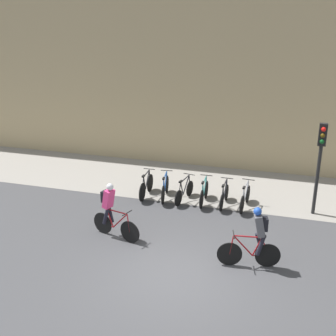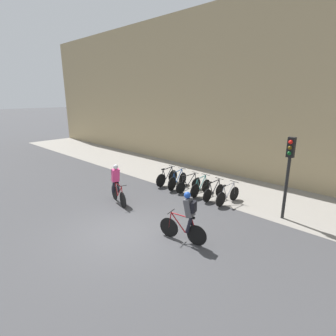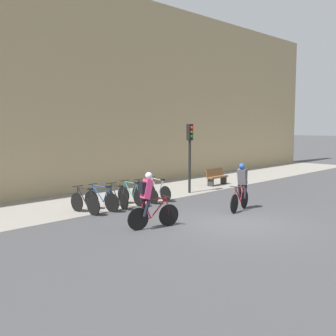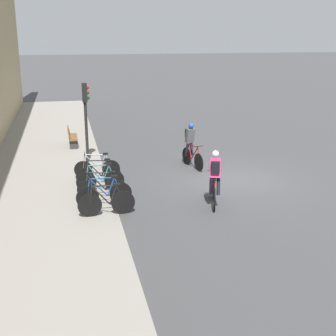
{
  "view_description": "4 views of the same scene",
  "coord_description": "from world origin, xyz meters",
  "px_view_note": "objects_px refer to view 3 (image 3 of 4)",
  "views": [
    {
      "loc": [
        2.63,
        -9.37,
        6.51
      ],
      "look_at": [
        -1.28,
        3.7,
        1.67
      ],
      "focal_mm": 45.0,
      "sensor_mm": 36.0,
      "label": 1
    },
    {
      "loc": [
        6.92,
        -5.07,
        4.76
      ],
      "look_at": [
        -0.94,
        3.26,
        1.57
      ],
      "focal_mm": 28.0,
      "sensor_mm": 36.0,
      "label": 2
    },
    {
      "loc": [
        -11.46,
        -7.82,
        3.3
      ],
      "look_at": [
        -0.14,
        2.87,
        1.65
      ],
      "focal_mm": 45.0,
      "sensor_mm": 36.0,
      "label": 3
    },
    {
      "loc": [
        -15.55,
        5.87,
        5.26
      ],
      "look_at": [
        -1.2,
        2.69,
        0.96
      ],
      "focal_mm": 50.0,
      "sensor_mm": 36.0,
      "label": 4
    }
  ],
  "objects_px": {
    "parked_bike_0": "(85,202)",
    "parked_bike_5": "(158,191)",
    "bench": "(216,177)",
    "parked_bike_2": "(117,198)",
    "parked_bike_3": "(131,195)",
    "parked_bike_4": "(145,193)",
    "traffic_light_pole": "(190,145)",
    "cyclist_pink": "(149,199)",
    "cyclist_grey": "(241,185)",
    "parked_bike_1": "(102,200)"
  },
  "relations": [
    {
      "from": "parked_bike_0",
      "to": "traffic_light_pole",
      "type": "distance_m",
      "value": 6.45
    },
    {
      "from": "cyclist_grey",
      "to": "parked_bike_5",
      "type": "xyz_separation_m",
      "value": [
        -0.72,
        3.79,
        -0.55
      ]
    },
    {
      "from": "traffic_light_pole",
      "to": "parked_bike_1",
      "type": "bearing_deg",
      "value": -177.76
    },
    {
      "from": "parked_bike_3",
      "to": "parked_bike_2",
      "type": "bearing_deg",
      "value": -179.82
    },
    {
      "from": "parked_bike_2",
      "to": "bench",
      "type": "distance_m",
      "value": 7.61
    },
    {
      "from": "cyclist_pink",
      "to": "bench",
      "type": "distance_m",
      "value": 9.97
    },
    {
      "from": "cyclist_pink",
      "to": "parked_bike_0",
      "type": "height_order",
      "value": "cyclist_pink"
    },
    {
      "from": "cyclist_grey",
      "to": "parked_bike_2",
      "type": "xyz_separation_m",
      "value": [
        -3.0,
        3.79,
        -0.57
      ]
    },
    {
      "from": "parked_bike_4",
      "to": "parked_bike_5",
      "type": "height_order",
      "value": "parked_bike_5"
    },
    {
      "from": "parked_bike_4",
      "to": "cyclist_grey",
      "type": "bearing_deg",
      "value": -68.69
    },
    {
      "from": "parked_bike_0",
      "to": "parked_bike_4",
      "type": "height_order",
      "value": "parked_bike_0"
    },
    {
      "from": "parked_bike_0",
      "to": "traffic_light_pole",
      "type": "xyz_separation_m",
      "value": [
        6.18,
        0.21,
        1.86
      ]
    },
    {
      "from": "cyclist_pink",
      "to": "bench",
      "type": "xyz_separation_m",
      "value": [
        9.06,
        4.15,
        -0.48
      ]
    },
    {
      "from": "cyclist_grey",
      "to": "parked_bike_4",
      "type": "relative_size",
      "value": 1.11
    },
    {
      "from": "parked_bike_0",
      "to": "parked_bike_5",
      "type": "distance_m",
      "value": 3.79
    },
    {
      "from": "parked_bike_0",
      "to": "bench",
      "type": "height_order",
      "value": "parked_bike_0"
    },
    {
      "from": "parked_bike_0",
      "to": "parked_bike_5",
      "type": "relative_size",
      "value": 1.0
    },
    {
      "from": "bench",
      "to": "parked_bike_0",
      "type": "bearing_deg",
      "value": -174.95
    },
    {
      "from": "parked_bike_5",
      "to": "cyclist_pink",
      "type": "bearing_deg",
      "value": -138.43
    },
    {
      "from": "cyclist_pink",
      "to": "parked_bike_1",
      "type": "relative_size",
      "value": 1.02
    },
    {
      "from": "parked_bike_4",
      "to": "parked_bike_1",
      "type": "bearing_deg",
      "value": 179.98
    },
    {
      "from": "cyclist_grey",
      "to": "parked_bike_4",
      "type": "bearing_deg",
      "value": 111.31
    },
    {
      "from": "parked_bike_3",
      "to": "bench",
      "type": "xyz_separation_m",
      "value": [
        6.81,
        0.8,
        0.06
      ]
    },
    {
      "from": "parked_bike_2",
      "to": "cyclist_pink",
      "type": "bearing_deg",
      "value": -114.07
    },
    {
      "from": "cyclist_grey",
      "to": "parked_bike_2",
      "type": "relative_size",
      "value": 1.09
    },
    {
      "from": "cyclist_grey",
      "to": "bench",
      "type": "distance_m",
      "value": 6.5
    },
    {
      "from": "parked_bike_1",
      "to": "cyclist_grey",
      "type": "bearing_deg",
      "value": -45.28
    },
    {
      "from": "parked_bike_1",
      "to": "traffic_light_pole",
      "type": "bearing_deg",
      "value": 2.24
    },
    {
      "from": "parked_bike_0",
      "to": "cyclist_pink",
      "type": "bearing_deg",
      "value": -89.57
    },
    {
      "from": "parked_bike_1",
      "to": "parked_bike_4",
      "type": "distance_m",
      "value": 2.28
    },
    {
      "from": "cyclist_pink",
      "to": "cyclist_grey",
      "type": "relative_size",
      "value": 1.0
    },
    {
      "from": "cyclist_grey",
      "to": "parked_bike_0",
      "type": "height_order",
      "value": "cyclist_grey"
    },
    {
      "from": "parked_bike_3",
      "to": "parked_bike_5",
      "type": "distance_m",
      "value": 1.52
    },
    {
      "from": "cyclist_pink",
      "to": "parked_bike_3",
      "type": "relative_size",
      "value": 1.09
    },
    {
      "from": "parked_bike_3",
      "to": "cyclist_pink",
      "type": "bearing_deg",
      "value": -123.95
    },
    {
      "from": "parked_bike_4",
      "to": "bench",
      "type": "relative_size",
      "value": 1.12
    },
    {
      "from": "cyclist_grey",
      "to": "bench",
      "type": "xyz_separation_m",
      "value": [
        4.57,
        4.59,
        -0.48
      ]
    },
    {
      "from": "parked_bike_0",
      "to": "parked_bike_3",
      "type": "relative_size",
      "value": 1.04
    },
    {
      "from": "parked_bike_0",
      "to": "traffic_light_pole",
      "type": "height_order",
      "value": "traffic_light_pole"
    },
    {
      "from": "cyclist_grey",
      "to": "parked_bike_3",
      "type": "bearing_deg",
      "value": 120.55
    },
    {
      "from": "parked_bike_1",
      "to": "parked_bike_3",
      "type": "xyz_separation_m",
      "value": [
        1.52,
        0.0,
        -0.01
      ]
    },
    {
      "from": "parked_bike_0",
      "to": "parked_bike_2",
      "type": "distance_m",
      "value": 1.52
    },
    {
      "from": "parked_bike_5",
      "to": "traffic_light_pole",
      "type": "bearing_deg",
      "value": 5.1
    },
    {
      "from": "parked_bike_0",
      "to": "parked_bike_2",
      "type": "height_order",
      "value": "parked_bike_0"
    },
    {
      "from": "parked_bike_2",
      "to": "parked_bike_3",
      "type": "bearing_deg",
      "value": 0.18
    },
    {
      "from": "parked_bike_3",
      "to": "parked_bike_4",
      "type": "bearing_deg",
      "value": -0.12
    },
    {
      "from": "cyclist_pink",
      "to": "parked_bike_4",
      "type": "distance_m",
      "value": 4.53
    },
    {
      "from": "parked_bike_4",
      "to": "bench",
      "type": "distance_m",
      "value": 6.1
    },
    {
      "from": "cyclist_pink",
      "to": "parked_bike_3",
      "type": "xyz_separation_m",
      "value": [
        2.25,
        3.34,
        -0.54
      ]
    },
    {
      "from": "parked_bike_0",
      "to": "parked_bike_4",
      "type": "bearing_deg",
      "value": -0.03
    }
  ]
}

